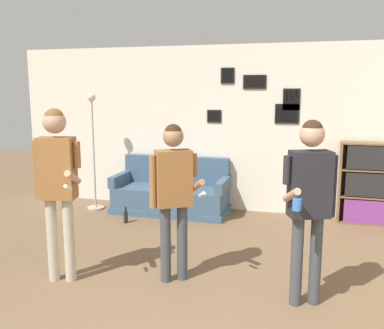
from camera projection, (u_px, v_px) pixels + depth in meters
name	position (u px, v px, depth m)	size (l,w,h in m)	color
wall_back	(252.00, 129.00, 6.92)	(8.23, 0.08, 2.70)	silver
couch	(171.00, 194.00, 7.03)	(1.87, 0.80, 0.88)	#3D5670
bookshelf	(372.00, 184.00, 6.35)	(0.95, 0.30, 1.22)	brown
floor_lamp	(94.00, 150.00, 7.07)	(0.28, 0.28, 1.94)	#ADA89E
person_player_foreground_left	(57.00, 176.00, 4.33)	(0.55, 0.45, 1.80)	#B7AD99
person_player_foreground_center	(174.00, 187.00, 4.35)	(0.59, 0.36, 1.65)	#3D4247
person_watcher_holding_cup	(309.00, 193.00, 3.83)	(0.47, 0.54, 1.73)	#3D4247
bottle_on_floor	(126.00, 217.00, 6.45)	(0.06, 0.06, 0.25)	black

